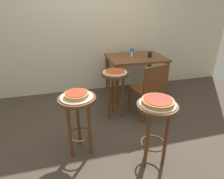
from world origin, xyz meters
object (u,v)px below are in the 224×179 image
object	(u,v)px
pizza_leftside	(115,71)
condiment_shaker	(132,54)
serving_plate_foreground	(158,104)
serving_plate_middle	(77,97)
serving_plate_leftside	(115,72)
stool_leftside	(115,84)
dining_table	(135,63)
stool_middle	(78,112)
cup_near_edge	(150,55)
pizza_foreground	(158,101)
pizza_middle	(77,94)
cup_far_edge	(132,51)
stool_foreground	(156,120)
wooden_chair	(149,89)

from	to	relation	value
pizza_leftside	condiment_shaker	xyz separation A→B (m)	(0.50, 0.65, 0.07)
pizza_leftside	serving_plate_foreground	bearing A→B (deg)	-81.58
serving_plate_middle	serving_plate_leftside	xyz separation A→B (m)	(0.60, 0.66, 0.00)
stool_leftside	dining_table	bearing A→B (deg)	47.31
stool_middle	serving_plate_leftside	world-z (taller)	serving_plate_leftside
serving_plate_foreground	serving_plate_leftside	size ratio (longest dim) A/B	1.03
stool_leftside	cup_near_edge	xyz separation A→B (m)	(0.78, 0.50, 0.28)
serving_plate_leftside	serving_plate_foreground	bearing A→B (deg)	-81.58
serving_plate_foreground	serving_plate_leftside	xyz separation A→B (m)	(-0.15, 1.01, 0.00)
pizza_foreground	serving_plate_leftside	world-z (taller)	pizza_foreground
pizza_middle	pizza_leftside	xyz separation A→B (m)	(0.60, 0.66, -0.01)
serving_plate_foreground	cup_near_edge	size ratio (longest dim) A/B	3.87
cup_near_edge	cup_far_edge	xyz separation A→B (m)	(-0.22, 0.32, 0.00)
serving_plate_foreground	stool_middle	size ratio (longest dim) A/B	0.50
serving_plate_middle	condiment_shaker	bearing A→B (deg)	50.21
pizza_foreground	cup_far_edge	bearing A→B (deg)	77.43
serving_plate_middle	pizza_leftside	world-z (taller)	pizza_leftside
pizza_foreground	stool_middle	distance (m)	0.86
stool_middle	pizza_leftside	xyz separation A→B (m)	(0.60, 0.66, 0.20)
serving_plate_leftside	serving_plate_middle	bearing A→B (deg)	-132.13
stool_leftside	cup_far_edge	distance (m)	1.03
stool_foreground	dining_table	bearing A→B (deg)	75.88
stool_middle	stool_foreground	bearing A→B (deg)	-25.09
stool_middle	condiment_shaker	world-z (taller)	condiment_shaker
pizza_leftside	condiment_shaker	bearing A→B (deg)	52.74
serving_plate_middle	wooden_chair	bearing A→B (deg)	25.41
pizza_middle	stool_leftside	xyz separation A→B (m)	(0.60, 0.66, -0.22)
pizza_middle	condiment_shaker	xyz separation A→B (m)	(1.10, 1.32, 0.05)
pizza_foreground	stool_middle	xyz separation A→B (m)	(-0.75, 0.35, -0.22)
serving_plate_foreground	serving_plate_leftside	distance (m)	1.03
pizza_foreground	condiment_shaker	size ratio (longest dim) A/B	3.96
pizza_leftside	dining_table	size ratio (longest dim) A/B	0.29
cup_near_edge	pizza_foreground	bearing A→B (deg)	-112.51
stool_middle	wooden_chair	bearing A→B (deg)	25.41
cup_near_edge	cup_far_edge	distance (m)	0.39
stool_middle	cup_near_edge	world-z (taller)	cup_near_edge
stool_middle	serving_plate_middle	distance (m)	0.19
serving_plate_middle	cup_near_edge	distance (m)	1.81
stool_foreground	stool_leftside	xyz separation A→B (m)	(-0.15, 1.01, 0.00)
pizza_leftside	dining_table	distance (m)	0.83
serving_plate_foreground	stool_middle	bearing A→B (deg)	154.91
wooden_chair	dining_table	bearing A→B (deg)	85.45
stool_foreground	serving_plate_foreground	size ratio (longest dim) A/B	1.99
serving_plate_middle	condiment_shaker	size ratio (longest dim) A/B	4.35
serving_plate_middle	cup_far_edge	size ratio (longest dim) A/B	3.39
stool_leftside	condiment_shaker	world-z (taller)	condiment_shaker
serving_plate_foreground	dining_table	bearing A→B (deg)	75.88
condiment_shaker	cup_near_edge	bearing A→B (deg)	-28.17
stool_foreground	pizza_foreground	distance (m)	0.22
dining_table	condiment_shaker	bearing A→B (deg)	140.00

